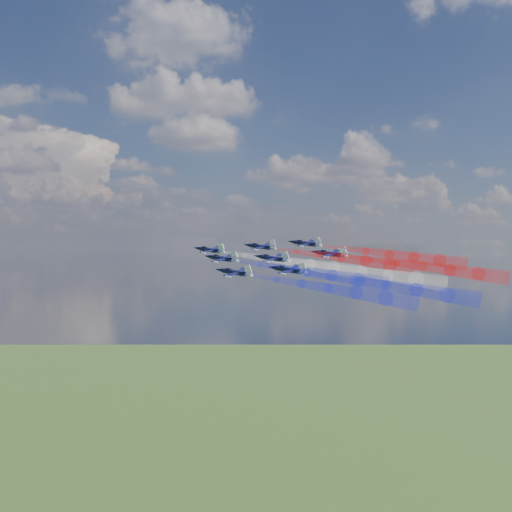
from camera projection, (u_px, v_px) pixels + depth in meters
name	position (u px, v px, depth m)	size (l,w,h in m)	color
jet_lead	(210.00, 250.00, 187.96)	(9.94, 12.42, 3.31)	black
trail_lead	(287.00, 261.00, 173.59)	(4.14, 43.73, 4.14)	silver
jet_inner_left	(223.00, 259.00, 174.72)	(9.94, 12.42, 3.31)	black
trail_inner_left	(307.00, 272.00, 160.35)	(4.14, 43.73, 4.14)	#1821D1
jet_inner_right	(261.00, 247.00, 190.09)	(9.94, 12.42, 3.31)	black
trail_inner_right	(341.00, 258.00, 175.72)	(4.14, 43.73, 4.14)	red
jet_outer_left	(235.00, 272.00, 161.80)	(9.94, 12.42, 3.31)	black
trail_outer_left	(328.00, 288.00, 147.43)	(4.14, 43.73, 4.14)	#1821D1
jet_center_third	(273.00, 258.00, 174.30)	(9.94, 12.42, 3.31)	black
trail_center_third	(362.00, 271.00, 159.92)	(4.14, 43.73, 4.14)	silver
jet_outer_right	(306.00, 243.00, 191.44)	(9.94, 12.42, 3.31)	black
trail_outer_right	(389.00, 254.00, 177.07)	(4.14, 43.73, 4.14)	red
jet_rear_left	(289.00, 270.00, 162.66)	(9.94, 12.42, 3.31)	black
trail_rear_left	(387.00, 285.00, 148.29)	(4.14, 43.73, 4.14)	#1821D1
jet_rear_right	(330.00, 254.00, 178.05)	(9.94, 12.42, 3.31)	black
trail_rear_right	(422.00, 266.00, 163.68)	(4.14, 43.73, 4.14)	red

